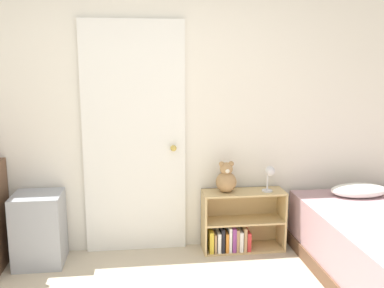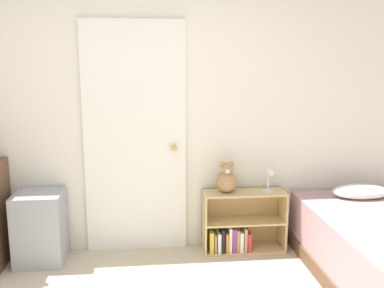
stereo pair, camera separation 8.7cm
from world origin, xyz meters
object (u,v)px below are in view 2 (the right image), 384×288
Objects in this scene: teddy_bear at (227,179)px; desk_lamp at (270,175)px; bookshelf at (238,227)px; storage_bin at (40,228)px.

teddy_bear is 1.19× the size of desk_lamp.
teddy_bear is at bearing -178.07° from bookshelf.
desk_lamp reaches higher than bookshelf.
bookshelf is 3.15× the size of desk_lamp.
storage_bin is at bearing -177.90° from bookshelf.
teddy_bear is (1.63, 0.06, 0.37)m from storage_bin.
teddy_bear is 0.39m from desk_lamp.
teddy_bear reaches higher than desk_lamp.
storage_bin reaches higher than bookshelf.
storage_bin is 2.05m from desk_lamp.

